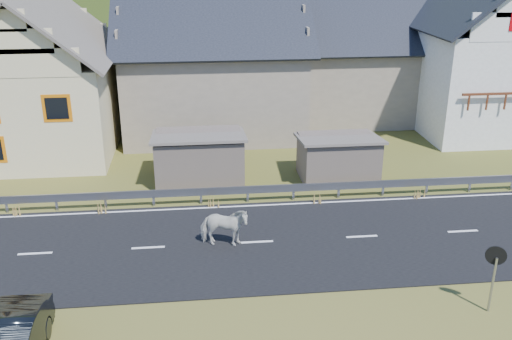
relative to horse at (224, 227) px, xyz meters
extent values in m
plane|color=#3B4715|center=(1.23, 0.14, -0.80)|extent=(160.00, 160.00, 0.00)
cube|color=black|center=(1.23, 0.14, -0.78)|extent=(60.00, 7.00, 0.04)
cube|color=silver|center=(1.23, 0.14, -0.75)|extent=(60.00, 6.60, 0.01)
cube|color=#93969B|center=(1.23, 3.82, -0.22)|extent=(28.00, 0.08, 0.34)
cube|color=#93969B|center=(-8.77, 3.84, -0.45)|extent=(0.10, 0.06, 0.70)
cube|color=#93969B|center=(-6.77, 3.84, -0.45)|extent=(0.10, 0.06, 0.70)
cube|color=#93969B|center=(-4.77, 3.84, -0.45)|extent=(0.10, 0.06, 0.70)
cube|color=#93969B|center=(-2.77, 3.84, -0.45)|extent=(0.10, 0.06, 0.70)
cube|color=#93969B|center=(-0.77, 3.84, -0.45)|extent=(0.10, 0.06, 0.70)
cube|color=#93969B|center=(1.23, 3.84, -0.45)|extent=(0.10, 0.06, 0.70)
cube|color=#93969B|center=(3.23, 3.84, -0.45)|extent=(0.10, 0.06, 0.70)
cube|color=#93969B|center=(5.23, 3.84, -0.45)|extent=(0.10, 0.06, 0.70)
cube|color=#93969B|center=(7.23, 3.84, -0.45)|extent=(0.10, 0.06, 0.70)
cube|color=#93969B|center=(9.23, 3.84, -0.45)|extent=(0.10, 0.06, 0.70)
cube|color=#93969B|center=(11.23, 3.84, -0.45)|extent=(0.10, 0.06, 0.70)
cube|color=#93969B|center=(13.23, 3.84, -0.45)|extent=(0.10, 0.06, 0.70)
cube|color=#6D5E54|center=(-0.77, 6.64, 0.30)|extent=(4.30, 3.30, 2.40)
cube|color=#6D5E54|center=(5.73, 6.14, 0.20)|extent=(3.80, 2.90, 2.20)
cube|color=beige|center=(-8.77, 12.14, 1.70)|extent=(7.00, 9.00, 5.00)
cube|color=#D16C0A|center=(-7.17, 7.64, 2.60)|extent=(1.30, 0.12, 1.30)
cube|color=gray|center=(-10.77, 13.64, 5.76)|extent=(0.70, 0.70, 2.40)
cube|color=gray|center=(0.23, 15.14, 1.70)|extent=(10.00, 9.00, 5.00)
cube|color=gray|center=(10.23, 17.14, 1.50)|extent=(9.00, 8.00, 4.60)
cube|color=white|center=(16.23, 14.14, 2.20)|extent=(8.00, 10.00, 6.00)
ellipsoid|color=#283A11|center=(6.23, 180.14, -20.80)|extent=(440.00, 280.00, 260.00)
imported|color=beige|center=(0.00, 0.00, 0.00)|extent=(1.12, 1.91, 1.52)
cylinder|color=#93969B|center=(7.70, -4.86, 0.12)|extent=(0.07, 0.07, 1.83)
cylinder|color=black|center=(7.70, -4.79, 1.08)|extent=(0.57, 0.29, 0.60)
cylinder|color=white|center=(7.70, -4.75, 1.08)|extent=(0.48, 0.24, 0.51)
camera|label=1|loc=(-0.83, -18.51, 9.44)|focal=40.00mm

